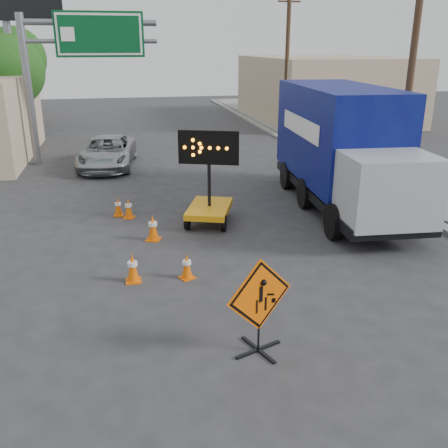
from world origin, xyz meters
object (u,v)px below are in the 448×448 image
object	(u,v)px
construction_sign	(259,304)
pickup_truck	(107,152)
box_truck	(342,155)
arrow_board	(209,203)

from	to	relation	value
construction_sign	pickup_truck	xyz separation A→B (m)	(-2.89, 15.97, -0.28)
construction_sign	box_truck	world-z (taller)	box_truck
pickup_truck	box_truck	size ratio (longest dim) A/B	0.58
arrow_board	box_truck	world-z (taller)	box_truck
pickup_truck	box_truck	bearing A→B (deg)	-37.85
construction_sign	pickup_truck	world-z (taller)	construction_sign
pickup_truck	box_truck	distance (m)	11.39
arrow_board	box_truck	bearing A→B (deg)	28.09
construction_sign	box_truck	distance (m)	9.58
construction_sign	box_truck	size ratio (longest dim) A/B	0.21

